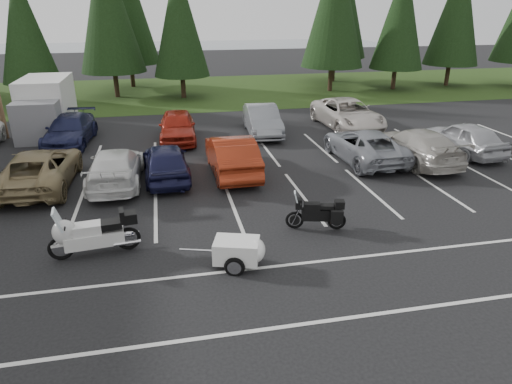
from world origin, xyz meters
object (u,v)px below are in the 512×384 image
at_px(car_far_1, 70,130).
at_px(adventure_motorcycle, 316,210).
at_px(car_near_8, 464,138).
at_px(touring_motorcycle, 93,230).
at_px(car_near_3, 116,167).
at_px(cargo_trailer, 237,253).
at_px(car_far_2, 177,126).
at_px(car_far_4, 347,114).
at_px(car_near_5, 232,155).
at_px(car_near_7, 416,146).
at_px(car_near_2, 40,168).
at_px(car_near_4, 166,161).
at_px(box_truck, 44,108).
at_px(car_near_6, 364,145).
at_px(car_far_3, 262,120).

relative_size(car_far_1, adventure_motorcycle, 2.35).
height_order(car_near_8, touring_motorcycle, touring_motorcycle).
distance_m(car_near_3, cargo_trailer, 7.98).
xyz_separation_m(car_far_2, car_far_4, (9.71, 0.73, 0.04)).
relative_size(car_near_5, car_near_7, 0.95).
bearing_deg(car_far_4, cargo_trailer, -125.30).
relative_size(car_near_2, car_near_3, 1.10).
bearing_deg(car_near_4, car_near_8, -179.71).
bearing_deg(car_near_8, cargo_trailer, 28.26).
distance_m(car_near_5, car_near_8, 11.30).
bearing_deg(car_near_3, touring_motorcycle, 89.77).
bearing_deg(car_far_2, car_near_4, -94.97).
bearing_deg(car_near_5, adventure_motorcycle, 106.76).
bearing_deg(car_near_5, touring_motorcycle, 49.89).
xyz_separation_m(car_near_8, car_far_4, (-3.58, 5.74, 0.04)).
height_order(box_truck, car_near_3, box_truck).
relative_size(touring_motorcycle, adventure_motorcycle, 1.32).
bearing_deg(car_near_6, adventure_motorcycle, 52.69).
distance_m(car_far_4, adventure_motorcycle, 13.32).
xyz_separation_m(car_near_6, car_far_1, (-13.55, 5.52, 0.00)).
bearing_deg(car_near_3, car_far_2, -113.21).
xyz_separation_m(car_near_6, car_far_2, (-8.16, 5.06, 0.05)).
distance_m(box_truck, car_near_8, 21.77).
bearing_deg(touring_motorcycle, car_near_5, 43.53).
bearing_deg(car_near_4, car_far_2, -99.58).
bearing_deg(car_far_3, adventure_motorcycle, -90.83).
bearing_deg(car_far_1, touring_motorcycle, -73.29).
relative_size(car_near_3, cargo_trailer, 2.80).
xyz_separation_m(car_far_1, car_far_2, (5.38, -0.46, 0.05)).
xyz_separation_m(car_near_4, car_far_2, (0.72, 5.64, 0.02)).
bearing_deg(car_near_4, box_truck, -55.80).
distance_m(car_near_4, car_near_5, 2.73).
distance_m(car_far_2, cargo_trailer, 12.94).
height_order(car_near_8, car_far_4, car_far_4).
xyz_separation_m(box_truck, car_near_6, (15.16, -7.92, -0.73)).
bearing_deg(car_near_7, car_far_3, -49.90).
bearing_deg(car_near_2, touring_motorcycle, 115.75).
bearing_deg(car_near_2, car_far_3, -148.56).
bearing_deg(car_far_4, car_near_6, -107.64).
xyz_separation_m(car_near_6, car_far_3, (-3.54, 5.43, 0.06)).
bearing_deg(cargo_trailer, car_near_3, 134.46).
height_order(car_near_2, car_near_6, car_near_2).
distance_m(car_near_3, adventure_motorcycle, 8.43).
distance_m(car_near_7, car_far_2, 11.84).
bearing_deg(car_near_7, car_near_8, -170.30).
distance_m(car_near_4, car_near_8, 14.03).
distance_m(car_near_4, touring_motorcycle, 6.21).
relative_size(car_near_6, car_far_1, 1.04).
bearing_deg(car_near_5, car_far_2, -70.87).
distance_m(car_near_3, car_near_8, 16.00).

